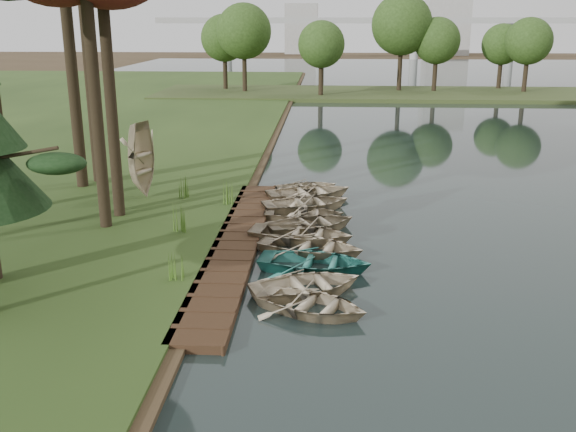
# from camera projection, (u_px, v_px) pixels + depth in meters

# --- Properties ---
(ground) EXTENTS (300.00, 300.00, 0.00)m
(ground) POSITION_uv_depth(u_px,v_px,m) (280.00, 248.00, 23.46)
(ground) COLOR #3D2F1D
(boardwalk) EXTENTS (1.60, 16.00, 0.30)m
(boardwalk) POSITION_uv_depth(u_px,v_px,m) (237.00, 244.00, 23.51)
(boardwalk) COLOR #352214
(boardwalk) RESTS_ON ground
(peninsula) EXTENTS (50.00, 14.00, 0.45)m
(peninsula) POSITION_uv_depth(u_px,v_px,m) (385.00, 94.00, 70.67)
(peninsula) COLOR #35431D
(peninsula) RESTS_ON ground
(far_trees) EXTENTS (45.60, 5.60, 8.80)m
(far_trees) POSITION_uv_depth(u_px,v_px,m) (356.00, 36.00, 69.05)
(far_trees) COLOR black
(far_trees) RESTS_ON peninsula
(bridge) EXTENTS (95.90, 4.00, 8.60)m
(bridge) POSITION_uv_depth(u_px,v_px,m) (379.00, 25.00, 135.25)
(bridge) COLOR #A5A5A0
(bridge) RESTS_ON ground
(building_a) EXTENTS (10.00, 8.00, 18.00)m
(building_a) POSITION_uv_depth(u_px,v_px,m) (447.00, 16.00, 152.77)
(building_a) COLOR #A5A5A0
(building_a) RESTS_ON ground
(building_b) EXTENTS (8.00, 8.00, 12.00)m
(building_b) POSITION_uv_depth(u_px,v_px,m) (302.00, 29.00, 160.42)
(building_b) COLOR #A5A5A0
(building_b) RESTS_ON ground
(rowboat_0) EXTENTS (3.94, 3.45, 0.68)m
(rowboat_0) POSITION_uv_depth(u_px,v_px,m) (312.00, 302.00, 18.08)
(rowboat_0) COLOR tan
(rowboat_0) RESTS_ON water
(rowboat_1) EXTENTS (4.19, 3.65, 0.72)m
(rowboat_1) POSITION_uv_depth(u_px,v_px,m) (307.00, 283.00, 19.33)
(rowboat_1) COLOR tan
(rowboat_1) RESTS_ON water
(rowboat_2) EXTENTS (4.09, 3.19, 0.77)m
(rowboat_2) POSITION_uv_depth(u_px,v_px,m) (315.00, 260.00, 21.09)
(rowboat_2) COLOR #297267
(rowboat_2) RESTS_ON water
(rowboat_3) EXTENTS (4.35, 3.61, 0.78)m
(rowboat_3) POSITION_uv_depth(u_px,v_px,m) (311.00, 245.00, 22.54)
(rowboat_3) COLOR tan
(rowboat_3) RESTS_ON water
(rowboat_4) EXTENTS (4.37, 3.50, 0.81)m
(rowboat_4) POSITION_uv_depth(u_px,v_px,m) (301.00, 232.00, 23.85)
(rowboat_4) COLOR tan
(rowboat_4) RESTS_ON water
(rowboat_5) EXTENTS (4.34, 3.83, 0.75)m
(rowboat_5) POSITION_uv_depth(u_px,v_px,m) (312.00, 221.00, 25.19)
(rowboat_5) COLOR tan
(rowboat_5) RESTS_ON water
(rowboat_6) EXTENTS (3.31, 2.37, 0.68)m
(rowboat_6) POSITION_uv_depth(u_px,v_px,m) (304.00, 212.00, 26.55)
(rowboat_6) COLOR tan
(rowboat_6) RESTS_ON water
(rowboat_7) EXTENTS (4.56, 3.90, 0.80)m
(rowboat_7) POSITION_uv_depth(u_px,v_px,m) (307.00, 201.00, 27.87)
(rowboat_7) COLOR tan
(rowboat_7) RESTS_ON water
(rowboat_8) EXTENTS (4.76, 4.11, 0.83)m
(rowboat_8) POSITION_uv_depth(u_px,v_px,m) (309.00, 191.00, 29.60)
(rowboat_8) COLOR tan
(rowboat_8) RESTS_ON water
(rowboat_9) EXTENTS (3.52, 2.99, 0.62)m
(rowboat_9) POSITION_uv_depth(u_px,v_px,m) (307.00, 185.00, 30.97)
(rowboat_9) COLOR tan
(rowboat_9) RESTS_ON water
(stored_rowboat) EXTENTS (4.04, 3.41, 0.71)m
(stored_rowboat) POSITION_uv_depth(u_px,v_px,m) (145.00, 190.00, 28.99)
(stored_rowboat) COLOR tan
(stored_rowboat) RESTS_ON bank
(reeds_0) EXTENTS (0.60, 0.60, 0.85)m
(reeds_0) POSITION_uv_depth(u_px,v_px,m) (176.00, 266.00, 19.83)
(reeds_0) COLOR #3F661E
(reeds_0) RESTS_ON bank
(reeds_1) EXTENTS (0.60, 0.60, 1.07)m
(reeds_1) POSITION_uv_depth(u_px,v_px,m) (179.00, 219.00, 24.15)
(reeds_1) COLOR #3F661E
(reeds_1) RESTS_ON bank
(reeds_2) EXTENTS (0.60, 0.60, 0.97)m
(reeds_2) POSITION_uv_depth(u_px,v_px,m) (183.00, 187.00, 28.97)
(reeds_2) COLOR #3F661E
(reeds_2) RESTS_ON bank
(reeds_3) EXTENTS (0.60, 0.60, 1.03)m
(reeds_3) POSITION_uv_depth(u_px,v_px,m) (229.00, 192.00, 27.97)
(reeds_3) COLOR #3F661E
(reeds_3) RESTS_ON bank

